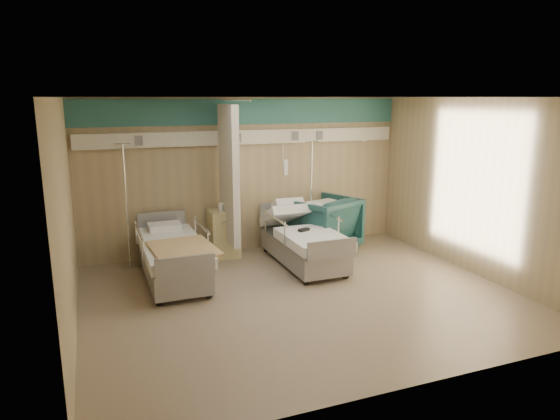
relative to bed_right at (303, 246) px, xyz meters
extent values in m
cube|color=#87775D|center=(-0.60, -1.30, -0.32)|extent=(6.00, 5.00, 0.00)
cube|color=tan|center=(-0.60, 1.20, 1.08)|extent=(6.00, 0.04, 2.80)
cube|color=tan|center=(-0.60, -3.80, 1.08)|extent=(6.00, 0.04, 2.80)
cube|color=tan|center=(-3.60, -1.30, 1.08)|extent=(0.04, 5.00, 2.80)
cube|color=tan|center=(2.40, -1.30, 1.08)|extent=(0.04, 5.00, 2.80)
cube|color=silver|center=(-0.60, -1.30, 2.48)|extent=(6.00, 5.00, 0.04)
cube|color=#30726E|center=(-0.60, 1.18, 2.23)|extent=(6.00, 0.04, 0.45)
cube|color=silver|center=(-0.60, 1.15, 1.79)|extent=(5.88, 0.08, 0.25)
cylinder|color=silver|center=(-1.10, 0.30, 2.44)|extent=(0.03, 1.80, 0.03)
cube|color=beige|center=(-1.10, 0.65, 1.19)|extent=(0.12, 0.90, 2.35)
cube|color=#D9CB87|center=(-1.15, 0.90, 0.11)|extent=(0.50, 0.48, 0.85)
imported|color=#1D4748|center=(0.65, 0.60, 0.20)|extent=(1.45, 1.46, 1.02)
cube|color=white|center=(0.68, 0.54, 0.75)|extent=(0.81, 0.76, 0.08)
cylinder|color=silver|center=(0.50, 0.79, -0.30)|extent=(0.36, 0.36, 0.03)
cylinder|color=silver|center=(0.50, 0.79, 0.69)|extent=(0.03, 0.03, 2.02)
cylinder|color=silver|center=(0.50, 0.79, 1.70)|extent=(0.24, 0.03, 0.03)
cylinder|color=silver|center=(-2.77, 0.96, -0.30)|extent=(0.37, 0.37, 0.03)
cylinder|color=silver|center=(-2.77, 0.96, 0.72)|extent=(0.03, 0.03, 2.06)
cylinder|color=silver|center=(-2.77, 0.96, 1.75)|extent=(0.25, 0.03, 0.03)
cube|color=black|center=(-0.06, -0.15, 0.34)|extent=(0.21, 0.14, 0.04)
cube|color=tan|center=(-2.12, -0.46, 0.33)|extent=(0.97, 1.18, 0.04)
cube|color=black|center=(-1.03, 0.85, 0.60)|extent=(0.27, 0.20, 0.13)
cylinder|color=white|center=(-1.20, 0.87, 0.60)|extent=(0.11, 0.11, 0.14)
camera|label=1|loc=(-3.30, -7.46, 2.48)|focal=32.00mm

